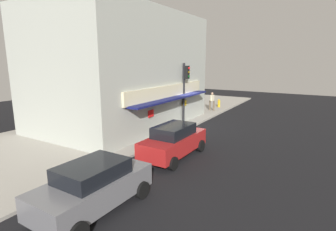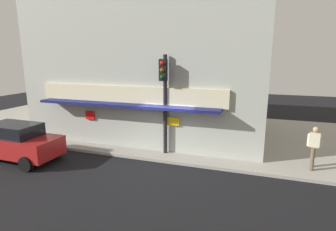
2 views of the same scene
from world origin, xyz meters
name	(u,v)px [view 2 (image 2 of 2)]	position (x,y,z in m)	size (l,w,h in m)	color
ground_plane	(162,163)	(0.00, 0.00, 0.00)	(50.89, 50.89, 0.00)	black
sidewalk	(191,132)	(0.00, 5.12, 0.07)	(33.92, 10.24, 0.13)	#A39E93
corner_building	(157,63)	(-2.16, 5.03, 4.22)	(12.80, 8.71, 8.19)	#ADB2A8
traffic_light	(164,91)	(-0.18, 0.83, 3.09)	(0.32, 0.58, 4.60)	black
trash_can	(117,134)	(-3.29, 1.84, 0.51)	(0.51, 0.51, 0.76)	#2D2D2D
pedestrian	(314,146)	(6.11, 1.13, 1.10)	(0.54, 0.61, 1.77)	brown
potted_plant_by_doorway	(136,132)	(-2.14, 1.85, 0.72)	(0.79, 0.79, 1.04)	#59595B
potted_plant_by_window	(204,140)	(1.46, 2.10, 0.61)	(0.56, 0.56, 0.85)	brown
parked_car_red	(15,141)	(-6.47, -1.78, 0.87)	(4.30, 1.96, 1.69)	#AD1E1E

